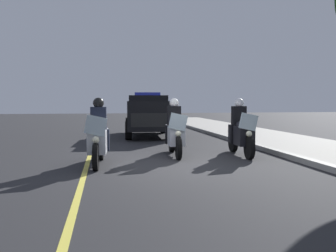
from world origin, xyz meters
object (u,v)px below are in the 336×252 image
police_motorcycle_trailing (241,132)px  police_suv (148,113)px  police_motorcycle_lead_left (98,138)px  police_motorcycle_lead_right (175,132)px

police_motorcycle_trailing → police_suv: size_ratio=0.43×
police_motorcycle_lead_left → police_motorcycle_lead_right: bearing=117.4°
police_motorcycle_lead_right → police_motorcycle_trailing: (0.34, 1.95, 0.00)m
police_motorcycle_lead_right → police_motorcycle_trailing: bearing=80.1°
police_motorcycle_lead_left → police_motorcycle_lead_right: same height
police_motorcycle_lead_right → police_suv: 6.03m
police_motorcycle_lead_left → police_suv: (-7.17, 2.14, 0.37)m
police_motorcycle_lead_right → police_suv: (-6.02, -0.09, 0.37)m
police_motorcycle_lead_right → police_motorcycle_trailing: same height
police_motorcycle_lead_left → police_motorcycle_trailing: same height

